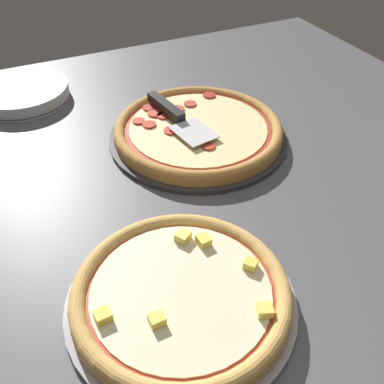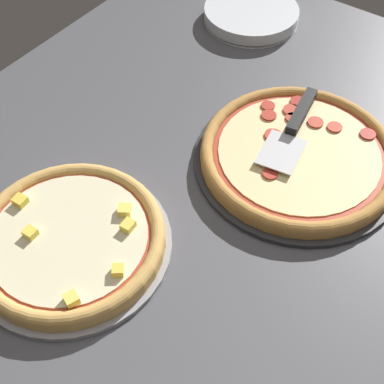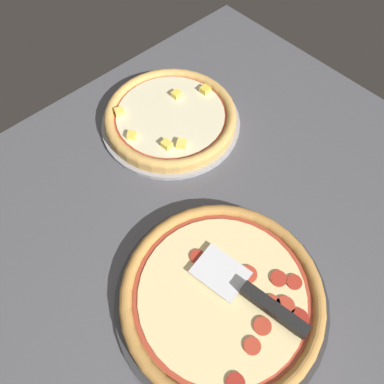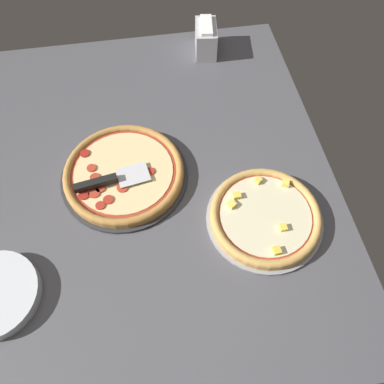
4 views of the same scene
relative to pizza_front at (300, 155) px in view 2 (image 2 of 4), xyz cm
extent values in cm
cube|color=#4C4C51|center=(0.26, 4.34, -4.25)|extent=(134.77, 120.85, 3.60)
cylinder|color=#2D2D30|center=(-0.03, 0.04, -1.95)|extent=(39.35, 39.35, 1.00)
cylinder|color=#B77F3D|center=(-0.03, 0.04, -0.56)|extent=(36.99, 36.99, 1.79)
torus|color=#B77F3D|center=(-0.03, 0.04, 0.33)|extent=(36.99, 36.99, 2.35)
cylinder|color=#A33823|center=(-0.03, 0.04, 0.41)|extent=(32.15, 32.15, 0.15)
cylinder|color=beige|center=(-0.03, 0.04, 0.53)|extent=(30.33, 30.33, 0.40)
cylinder|color=#AD2D1E|center=(11.36, -7.35, 0.93)|extent=(2.83, 2.83, 0.40)
cylinder|color=#B73823|center=(5.55, -7.08, 0.93)|extent=(2.92, 2.92, 0.40)
cylinder|color=maroon|center=(7.04, -11.95, 0.93)|extent=(3.24, 3.24, 0.40)
cylinder|color=#B73823|center=(1.34, -8.55, 0.93)|extent=(3.12, 3.12, 0.40)
cylinder|color=#B73823|center=(-2.29, -9.52, 0.93)|extent=(2.93, 2.93, 0.40)
cylinder|color=#AD2D1E|center=(1.81, 8.13, 0.93)|extent=(2.81, 2.81, 0.40)
cylinder|color=maroon|center=(-8.30, -11.46, 0.93)|extent=(3.07, 3.07, 0.40)
cylinder|color=#B73823|center=(6.84, -8.97, 0.93)|extent=(3.45, 3.45, 0.40)
cylinder|color=#AD2D1E|center=(9.79, -4.98, 0.93)|extent=(3.06, 3.06, 0.40)
cylinder|color=#B73823|center=(6.28, -0.65, 0.93)|extent=(3.40, 3.40, 0.40)
cylinder|color=#939399|center=(21.88, 39.02, -1.95)|extent=(33.87, 33.87, 1.00)
cylinder|color=tan|center=(21.88, 39.02, -0.48)|extent=(31.84, 31.84, 1.95)
torus|color=tan|center=(21.88, 39.02, 0.49)|extent=(31.84, 31.84, 2.41)
cylinder|color=#A33823|center=(21.88, 39.02, 0.57)|extent=(27.68, 27.68, 0.15)
cylinder|color=beige|center=(21.88, 39.02, 0.69)|extent=(26.11, 26.11, 0.40)
cube|color=#F9E05B|center=(17.43, 29.96, 1.55)|extent=(2.98, 2.96, 1.32)
cube|color=#F4D64C|center=(14.86, 32.13, 1.55)|extent=(2.04, 2.38, 1.32)
cube|color=#F9E05B|center=(13.11, 47.33, 1.55)|extent=(2.69, 2.66, 1.32)
cube|color=yellow|center=(33.22, 38.84, 1.55)|extent=(2.34, 2.21, 1.32)
cube|color=#F4D64C|center=(10.70, 39.56, 1.55)|extent=(2.57, 2.58, 1.32)
cube|color=#F4D64C|center=(26.91, 42.50, 1.55)|extent=(2.12, 1.98, 1.32)
cube|color=silver|center=(2.64, 2.90, 1.63)|extent=(8.55, 10.49, 0.24)
cube|color=black|center=(4.45, -8.09, 2.51)|extent=(4.25, 13.01, 2.00)
cylinder|color=silver|center=(32.46, -35.48, -2.10)|extent=(23.12, 23.12, 0.70)
cylinder|color=silver|center=(32.46, -35.48, -1.40)|extent=(23.12, 23.12, 0.70)
cylinder|color=silver|center=(32.46, -35.48, -0.70)|extent=(23.12, 23.12, 0.70)
cylinder|color=silver|center=(32.46, -35.48, 0.00)|extent=(23.12, 23.12, 0.70)
cylinder|color=silver|center=(32.46, -35.48, 0.70)|extent=(23.12, 23.12, 0.70)
camera|label=1|loc=(37.54, 75.96, 52.68)|focal=42.00mm
camera|label=2|loc=(-23.57, 67.75, 73.00)|focal=50.00mm
camera|label=3|loc=(-16.99, -10.70, 67.13)|focal=35.00mm
camera|label=4|loc=(67.29, 10.28, 95.09)|focal=35.00mm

